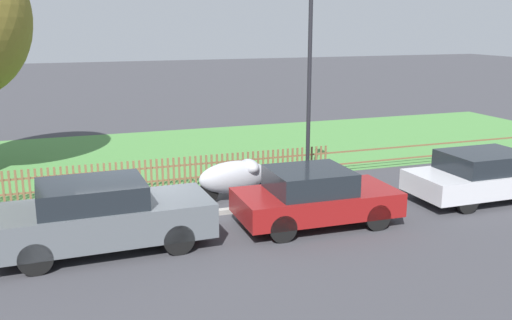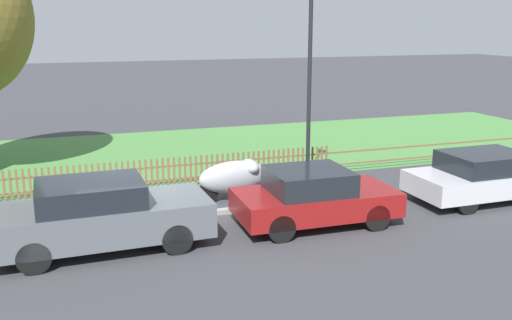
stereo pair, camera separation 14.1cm
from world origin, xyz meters
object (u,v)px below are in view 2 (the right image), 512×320
Objects in this scene: parked_car_red_compact at (489,175)px; street_lamp at (312,54)px; parked_car_black_saloon at (100,215)px; parked_car_navy_estate at (314,197)px; covered_motorcycle at (235,176)px.

parked_car_red_compact is 5.82m from street_lamp.
parked_car_navy_estate is (4.88, -0.09, -0.08)m from parked_car_black_saloon.
covered_motorcycle is at bearing 168.58° from street_lamp.
parked_car_navy_estate reaches higher than covered_motorcycle.
parked_car_navy_estate is at bearing -111.53° from street_lamp.
parked_car_navy_estate is at bearing -2.26° from parked_car_black_saloon.
parked_car_black_saloon is at bearing -179.78° from parked_car_navy_estate.
parked_car_red_compact is 2.18× the size of covered_motorcycle.
parked_car_navy_estate reaches higher than parked_car_red_compact.
parked_car_red_compact is 0.72× the size of street_lamp.
covered_motorcycle is 3.81m from street_lamp.
street_lamp is at bearing 69.72° from parked_car_navy_estate.
parked_car_red_compact is at bearing 3.87° from parked_car_navy_estate.
parked_car_black_saloon is 4.41m from covered_motorcycle.
parked_car_red_compact is at bearing -24.14° from covered_motorcycle.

